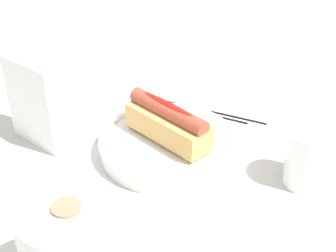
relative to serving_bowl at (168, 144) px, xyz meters
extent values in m
plane|color=beige|center=(-0.01, -0.01, -0.02)|extent=(2.40, 2.40, 0.00)
cylinder|color=white|center=(0.00, 0.00, 0.00)|extent=(0.22, 0.22, 0.03)
torus|color=white|center=(0.00, 0.00, 0.01)|extent=(0.23, 0.23, 0.01)
cube|color=tan|center=(0.00, 0.00, 0.03)|extent=(0.16, 0.10, 0.04)
cylinder|color=#A84733|center=(0.00, 0.00, 0.06)|extent=(0.15, 0.07, 0.03)
ellipsoid|color=red|center=(0.00, 0.00, 0.07)|extent=(0.11, 0.05, 0.01)
cylinder|color=white|center=(-0.22, -0.02, 0.03)|extent=(0.07, 0.07, 0.09)
cylinder|color=silver|center=(-0.22, -0.02, 0.02)|extent=(0.06, 0.06, 0.07)
cylinder|color=#997A5B|center=(-0.03, 0.29, 0.12)|extent=(0.03, 0.03, 0.00)
cube|color=white|center=(0.20, 0.06, 0.06)|extent=(0.12, 0.07, 0.15)
cylinder|color=black|center=(0.02, -0.14, -0.01)|extent=(0.22, 0.01, 0.01)
cylinder|color=black|center=(-0.01, -0.15, -0.01)|extent=(0.22, 0.01, 0.01)
camera|label=1|loc=(-0.28, 0.57, 0.44)|focal=50.80mm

